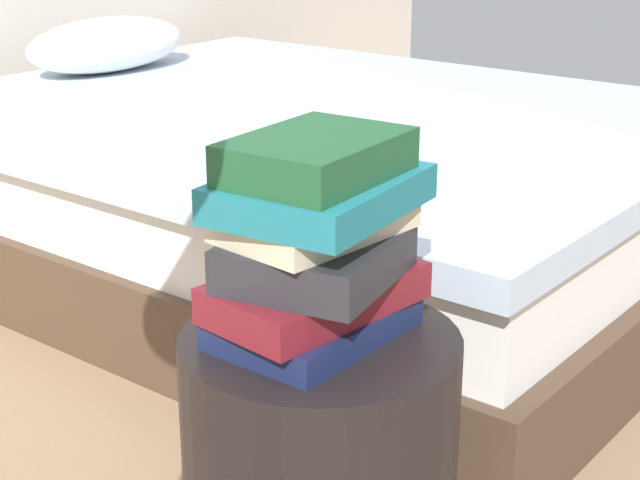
% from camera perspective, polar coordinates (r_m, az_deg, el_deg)
% --- Properties ---
extents(bed, '(1.61, 2.06, 0.62)m').
position_cam_1_polar(bed, '(2.69, -0.60, 2.98)').
color(bed, '#4C3828').
rests_on(bed, ground_plane).
extents(side_table, '(0.39, 0.39, 0.43)m').
position_cam_1_polar(side_table, '(1.47, 0.00, -13.10)').
color(side_table, black).
rests_on(side_table, ground_plane).
extents(book_navy, '(0.27, 0.19, 0.04)m').
position_cam_1_polar(book_navy, '(1.36, -0.46, -4.76)').
color(book_navy, '#19234C').
rests_on(book_navy, side_table).
extents(book_maroon, '(0.31, 0.20, 0.05)m').
position_cam_1_polar(book_maroon, '(1.34, -0.33, -3.04)').
color(book_maroon, maroon).
rests_on(book_maroon, book_navy).
extents(book_charcoal, '(0.25, 0.23, 0.06)m').
position_cam_1_polar(book_charcoal, '(1.31, -0.25, -1.02)').
color(book_charcoal, '#28282D').
rests_on(book_charcoal, book_maroon).
extents(book_cream, '(0.26, 0.19, 0.03)m').
position_cam_1_polar(book_cream, '(1.30, -0.32, 1.04)').
color(book_cream, beige).
rests_on(book_cream, book_charcoal).
extents(book_teal, '(0.28, 0.22, 0.05)m').
position_cam_1_polar(book_teal, '(1.29, -0.10, 2.61)').
color(book_teal, '#1E727F').
rests_on(book_teal, book_cream).
extents(book_forest, '(0.24, 0.18, 0.05)m').
position_cam_1_polar(book_forest, '(1.27, -0.16, 4.75)').
color(book_forest, '#1E512D').
rests_on(book_forest, book_teal).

